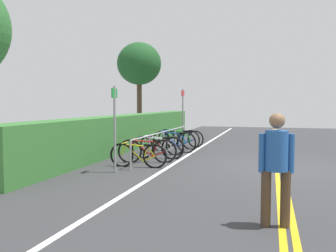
{
  "coord_description": "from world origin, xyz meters",
  "views": [
    {
      "loc": [
        -10.12,
        0.26,
        1.75
      ],
      "look_at": [
        0.62,
        3.36,
        1.04
      ],
      "focal_mm": 38.17,
      "sensor_mm": 36.0,
      "label": 1
    }
  ],
  "objects_px": {
    "bicycle_5": "(179,139)",
    "tree_mid": "(139,64)",
    "bike_rack": "(164,137)",
    "bicycle_3": "(161,145)",
    "sign_post_near": "(115,121)",
    "bicycle_4": "(174,142)",
    "bicycle_6": "(183,138)",
    "bicycle_1": "(147,151)",
    "sign_post_far": "(183,111)",
    "bicycle_0": "(138,155)",
    "bicycle_2": "(158,147)",
    "pedestrian": "(276,162)"
  },
  "relations": [
    {
      "from": "bicycle_5",
      "to": "tree_mid",
      "type": "height_order",
      "value": "tree_mid"
    },
    {
      "from": "bike_rack",
      "to": "bicycle_3",
      "type": "height_order",
      "value": "bike_rack"
    },
    {
      "from": "bike_rack",
      "to": "sign_post_near",
      "type": "distance_m",
      "value": 3.51
    },
    {
      "from": "bicycle_4",
      "to": "bicycle_6",
      "type": "bearing_deg",
      "value": 1.85
    },
    {
      "from": "bicycle_1",
      "to": "sign_post_far",
      "type": "relative_size",
      "value": 0.72
    },
    {
      "from": "bicycle_3",
      "to": "bicycle_1",
      "type": "bearing_deg",
      "value": -176.29
    },
    {
      "from": "bicycle_0",
      "to": "sign_post_far",
      "type": "distance_m",
      "value": 6.31
    },
    {
      "from": "bicycle_0",
      "to": "bicycle_3",
      "type": "relative_size",
      "value": 1.0
    },
    {
      "from": "bicycle_3",
      "to": "tree_mid",
      "type": "xyz_separation_m",
      "value": [
        6.85,
        3.4,
        3.58
      ]
    },
    {
      "from": "bicycle_4",
      "to": "sign_post_far",
      "type": "distance_m",
      "value": 3.11
    },
    {
      "from": "bicycle_5",
      "to": "sign_post_far",
      "type": "relative_size",
      "value": 0.75
    },
    {
      "from": "bicycle_6",
      "to": "tree_mid",
      "type": "height_order",
      "value": "tree_mid"
    },
    {
      "from": "bicycle_6",
      "to": "bicycle_0",
      "type": "bearing_deg",
      "value": 179.29
    },
    {
      "from": "bicycle_6",
      "to": "tree_mid",
      "type": "distance_m",
      "value": 6.73
    },
    {
      "from": "bicycle_0",
      "to": "sign_post_far",
      "type": "bearing_deg",
      "value": 2.4
    },
    {
      "from": "bicycle_6",
      "to": "bicycle_5",
      "type": "bearing_deg",
      "value": 178.44
    },
    {
      "from": "bike_rack",
      "to": "bicycle_6",
      "type": "xyz_separation_m",
      "value": [
        2.46,
        -0.1,
        -0.27
      ]
    },
    {
      "from": "bicycle_6",
      "to": "sign_post_near",
      "type": "bearing_deg",
      "value": 176.62
    },
    {
      "from": "bicycle_3",
      "to": "tree_mid",
      "type": "height_order",
      "value": "tree_mid"
    },
    {
      "from": "bicycle_2",
      "to": "bicycle_0",
      "type": "bearing_deg",
      "value": 178.78
    },
    {
      "from": "bicycle_6",
      "to": "pedestrian",
      "type": "distance_m",
      "value": 9.59
    },
    {
      "from": "bicycle_2",
      "to": "sign_post_far",
      "type": "relative_size",
      "value": 0.72
    },
    {
      "from": "bike_rack",
      "to": "bicycle_4",
      "type": "relative_size",
      "value": 3.45
    },
    {
      "from": "bicycle_6",
      "to": "tree_mid",
      "type": "relative_size",
      "value": 0.35
    },
    {
      "from": "tree_mid",
      "to": "bicycle_1",
      "type": "bearing_deg",
      "value": -157.87
    },
    {
      "from": "sign_post_near",
      "to": "sign_post_far",
      "type": "relative_size",
      "value": 0.92
    },
    {
      "from": "bicycle_2",
      "to": "tree_mid",
      "type": "distance_m",
      "value": 9.29
    },
    {
      "from": "bike_rack",
      "to": "bicycle_5",
      "type": "height_order",
      "value": "bike_rack"
    },
    {
      "from": "bicycle_0",
      "to": "bicycle_1",
      "type": "relative_size",
      "value": 0.96
    },
    {
      "from": "bicycle_3",
      "to": "bicycle_5",
      "type": "height_order",
      "value": "bicycle_5"
    },
    {
      "from": "bicycle_2",
      "to": "bicycle_4",
      "type": "distance_m",
      "value": 1.68
    },
    {
      "from": "bicycle_2",
      "to": "pedestrian",
      "type": "relative_size",
      "value": 1.06
    },
    {
      "from": "bicycle_1",
      "to": "bicycle_4",
      "type": "distance_m",
      "value": 2.51
    },
    {
      "from": "bicycle_1",
      "to": "bicycle_2",
      "type": "relative_size",
      "value": 0.99
    },
    {
      "from": "bicycle_6",
      "to": "sign_post_far",
      "type": "relative_size",
      "value": 0.74
    },
    {
      "from": "bicycle_5",
      "to": "tree_mid",
      "type": "distance_m",
      "value": 7.2
    },
    {
      "from": "sign_post_far",
      "to": "tree_mid",
      "type": "relative_size",
      "value": 0.47
    },
    {
      "from": "bicycle_6",
      "to": "sign_post_near",
      "type": "relative_size",
      "value": 0.8
    },
    {
      "from": "bicycle_5",
      "to": "bicycle_3",
      "type": "bearing_deg",
      "value": 174.17
    },
    {
      "from": "bicycle_1",
      "to": "bicycle_0",
      "type": "bearing_deg",
      "value": -178.95
    },
    {
      "from": "sign_post_near",
      "to": "tree_mid",
      "type": "height_order",
      "value": "tree_mid"
    },
    {
      "from": "bicycle_2",
      "to": "tree_mid",
      "type": "relative_size",
      "value": 0.34
    },
    {
      "from": "bicycle_3",
      "to": "bicycle_0",
      "type": "bearing_deg",
      "value": -177.12
    },
    {
      "from": "bicycle_0",
      "to": "bicycle_3",
      "type": "distance_m",
      "value": 2.59
    },
    {
      "from": "bike_rack",
      "to": "sign_post_near",
      "type": "height_order",
      "value": "sign_post_near"
    },
    {
      "from": "bicycle_4",
      "to": "sign_post_near",
      "type": "distance_m",
      "value": 4.32
    },
    {
      "from": "bike_rack",
      "to": "bicycle_6",
      "type": "bearing_deg",
      "value": -2.24
    },
    {
      "from": "tree_mid",
      "to": "sign_post_far",
      "type": "bearing_deg",
      "value": -134.66
    },
    {
      "from": "bike_rack",
      "to": "sign_post_near",
      "type": "relative_size",
      "value": 2.77
    },
    {
      "from": "bicycle_6",
      "to": "bicycle_2",
      "type": "bearing_deg",
      "value": 179.54
    }
  ]
}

